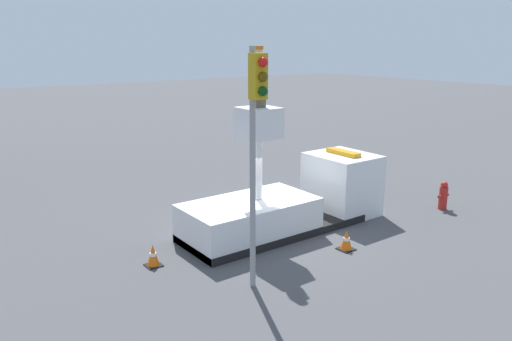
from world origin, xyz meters
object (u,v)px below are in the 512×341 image
Objects in this scene: worker at (259,77)px; fire_hydrant at (443,196)px; bucket_truck at (291,202)px; traffic_light_pole at (256,124)px; traffic_cone_curbside at (346,240)px; traffic_cone_rear at (153,256)px.

fire_hydrant is at bearing -15.47° from worker.
bucket_truck is 1.21× the size of traffic_light_pole.
worker reaches higher than traffic_cone_curbside.
fire_hydrant reaches higher than traffic_cone_rear.
traffic_cone_rear is (-1.49, 2.64, -3.78)m from traffic_light_pole.
traffic_light_pole is 5.16m from traffic_cone_curbside.
traffic_light_pole is 9.67m from fire_hydrant.
fire_hydrant is (5.57, -1.90, -0.34)m from bucket_truck.
worker is at bearing 120.28° from traffic_cone_curbside.
traffic_cone_rear is (-10.45, 1.83, -0.22)m from fire_hydrant.
bucket_truck is at bearing 0.00° from worker.
fire_hydrant reaches higher than traffic_cone_curbside.
fire_hydrant is at bearing -18.81° from bucket_truck.
traffic_light_pole is at bearing -141.26° from bucket_truck.
traffic_cone_rear is at bearing 119.48° from traffic_light_pole.
traffic_cone_rear is at bearing -178.83° from worker.
traffic_cone_curbside is (-5.47, -0.49, -0.22)m from fire_hydrant.
fire_hydrant is at bearing 5.13° from traffic_cone_curbside.
traffic_cone_curbside is at bearing 5.30° from traffic_light_pole.
worker is at bearing 180.00° from bucket_truck.
fire_hydrant is (6.86, -1.90, -4.37)m from worker.
bucket_truck is at bearing 92.56° from traffic_cone_curbside.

